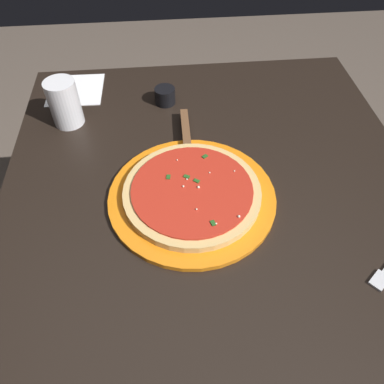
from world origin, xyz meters
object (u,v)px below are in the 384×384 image
(cup_small_sauce, at_px, (165,96))
(napkin_folded_right, at_px, (76,90))
(serving_plate, at_px, (192,197))
(cup_tall_drink, at_px, (64,103))
(pizza_server, at_px, (187,140))
(pizza, at_px, (192,192))

(cup_small_sauce, bearing_deg, napkin_folded_right, -108.50)
(serving_plate, xyz_separation_m, cup_small_sauce, (-0.34, -0.04, 0.02))
(cup_tall_drink, distance_m, cup_small_sauce, 0.25)
(pizza_server, relative_size, cup_small_sauce, 4.18)
(pizza_server, xyz_separation_m, cup_tall_drink, (-0.11, -0.28, 0.04))
(serving_plate, relative_size, pizza_server, 1.54)
(napkin_folded_right, bearing_deg, serving_plate, 33.72)
(pizza, distance_m, cup_tall_drink, 0.39)
(pizza, bearing_deg, cup_tall_drink, -135.00)
(serving_plate, relative_size, napkin_folded_right, 2.31)
(serving_plate, xyz_separation_m, pizza_server, (-0.16, 0.00, 0.01))
(pizza, distance_m, pizza_server, 0.16)
(serving_plate, bearing_deg, pizza_server, 178.80)
(cup_small_sauce, bearing_deg, cup_tall_drink, -76.26)
(pizza_server, relative_size, napkin_folded_right, 1.50)
(cup_small_sauce, distance_m, napkin_folded_right, 0.25)
(cup_tall_drink, xyz_separation_m, napkin_folded_right, (-0.14, -0.00, -0.06))
(pizza, height_order, napkin_folded_right, pizza)
(pizza_server, bearing_deg, pizza, -1.20)
(pizza_server, bearing_deg, cup_tall_drink, -112.11)
(napkin_folded_right, bearing_deg, cup_small_sauce, 71.50)
(serving_plate, xyz_separation_m, napkin_folded_right, (-0.42, -0.28, -0.00))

